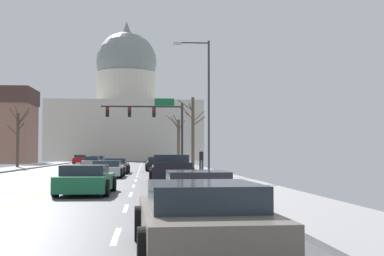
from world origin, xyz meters
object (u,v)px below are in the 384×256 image
sedan_near_05 (196,192)px  pedestrian_00 (201,159)px  signal_gantry (153,118)px  pickup_truck_near_03 (171,170)px  sedan_near_00 (157,164)px  sedan_near_04 (86,180)px  sedan_oncoming_00 (91,162)px  sedan_near_02 (108,169)px  street_lamp_right (204,96)px  sedan_near_06 (202,219)px  sedan_near_01 (116,166)px  sedan_oncoming_01 (97,161)px  sedan_oncoming_02 (80,159)px

sedan_near_05 → pedestrian_00: pedestrian_00 is taller
signal_gantry → pickup_truck_near_03: bearing=-88.4°
sedan_near_00 → signal_gantry: bearing=94.2°
sedan_near_04 → sedan_oncoming_00: 37.65m
sedan_near_02 → pedestrian_00: bearing=49.1°
street_lamp_right → sedan_near_04: bearing=-114.2°
pickup_truck_near_03 → sedan_near_04: bearing=-117.4°
street_lamp_right → sedan_near_06: (-2.94, -26.29, -4.77)m
sedan_near_01 → sedan_oncoming_01: 27.50m
pickup_truck_near_03 → sedan_oncoming_02: pickup_truck_near_03 is taller
sedan_near_00 → pedestrian_00: (3.50, -3.96, 0.55)m
sedan_near_00 → sedan_near_06: bearing=-90.2°
sedan_near_02 → sedan_near_06: (3.36, -26.74, 0.03)m
sedan_near_02 → sedan_near_06: sedan_near_06 is taller
sedan_near_00 → sedan_near_02: (-3.47, -12.01, -0.05)m
pickup_truck_near_03 → sedan_oncoming_02: (-10.71, 50.24, -0.08)m
sedan_near_06 → sedan_oncoming_01: sedan_oncoming_01 is taller
pickup_truck_near_03 → sedan_near_06: size_ratio=1.19×
sedan_near_04 → sedan_near_06: bearing=-75.8°
signal_gantry → sedan_near_04: bearing=-95.6°
street_lamp_right → sedan_oncoming_00: size_ratio=1.98×
sedan_near_05 → sedan_oncoming_01: (-7.48, 54.39, 0.02)m
pickup_truck_near_03 → sedan_oncoming_02: size_ratio=1.18×
pickup_truck_near_03 → sedan_near_06: (-0.45, -19.69, -0.13)m
sedan_near_06 → sedan_oncoming_02: (-10.26, 69.94, 0.05)m
sedan_near_01 → sedan_near_06: size_ratio=0.94×
sedan_near_00 → sedan_near_01: 6.40m
signal_gantry → street_lamp_right: street_lamp_right is taller
signal_gantry → sedan_near_01: bearing=-106.4°
sedan_near_00 → sedan_near_02: sedan_near_00 is taller
sedan_near_02 → sedan_near_04: bearing=-89.4°
sedan_oncoming_00 → sedan_near_00: bearing=-59.0°
sedan_oncoming_01 → sedan_oncoming_00: bearing=-88.4°
signal_gantry → street_lamp_right: bearing=-79.4°
sedan_near_01 → pedestrian_00: 6.95m
street_lamp_right → sedan_near_04: 15.72m
sedan_near_00 → sedan_oncoming_00: bearing=121.0°
sedan_near_02 → sedan_near_06: bearing=-82.8°
pickup_truck_near_03 → pedestrian_00: bearing=78.1°
sedan_oncoming_02 → pedestrian_00: (13.88, -35.15, 0.52)m
pickup_truck_near_03 → sedan_near_05: 13.63m
signal_gantry → sedan_near_06: signal_gantry is taller
sedan_near_00 → sedan_oncoming_00: 13.26m
street_lamp_right → sedan_near_00: size_ratio=1.89×
signal_gantry → pedestrian_00: 9.98m
signal_gantry → sedan_near_05: 37.36m
sedan_near_05 → sedan_oncoming_00: size_ratio=1.01×
sedan_near_04 → sedan_oncoming_01: 47.98m
sedan_near_02 → sedan_near_05: (3.82, -20.67, 0.02)m
sedan_near_01 → sedan_oncoming_00: bearing=102.0°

